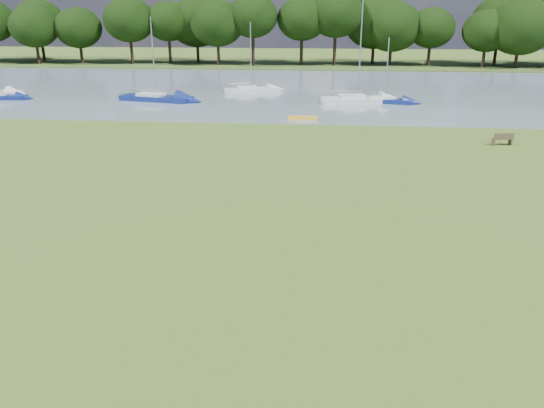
# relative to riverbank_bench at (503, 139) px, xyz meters

# --- Properties ---
(ground) EXTENTS (220.00, 220.00, 0.00)m
(ground) POSITION_rel_riverbank_bench_xyz_m (-14.47, -16.31, -0.45)
(ground) COLOR olive
(river) EXTENTS (220.00, 40.00, 0.10)m
(river) POSITION_rel_riverbank_bench_xyz_m (-14.47, 25.69, -0.45)
(river) COLOR gray
(river) RESTS_ON ground
(far_bank) EXTENTS (220.00, 20.00, 0.40)m
(far_bank) POSITION_rel_riverbank_bench_xyz_m (-14.47, 55.69, -0.45)
(far_bank) COLOR #4C6626
(far_bank) RESTS_ON ground
(riverbank_bench) EXTENTS (1.50, 0.68, 0.89)m
(riverbank_bench) POSITION_rel_riverbank_bench_xyz_m (0.00, 0.00, 0.00)
(riverbank_bench) COLOR brown
(riverbank_bench) RESTS_ON ground
(kayak) EXTENTS (2.59, 0.72, 0.26)m
(kayak) POSITION_rel_riverbank_bench_xyz_m (-14.37, 7.69, -0.27)
(kayak) COLOR yellow
(kayak) RESTS_ON river
(tree_line) EXTENTS (159.79, 10.01, 12.12)m
(tree_line) POSITION_rel_riverbank_bench_xyz_m (-6.13, 51.69, 6.71)
(tree_line) COLOR black
(tree_line) RESTS_ON far_bank
(sailboat_1) EXTENTS (7.89, 3.70, 8.27)m
(sailboat_1) POSITION_rel_riverbank_bench_xyz_m (-29.99, 16.05, 0.05)
(sailboat_1) COLOR navy
(sailboat_1) RESTS_ON river
(sailboat_2) EXTENTS (5.64, 2.70, 6.37)m
(sailboat_2) POSITION_rel_riverbank_bench_xyz_m (-6.49, 16.98, -0.01)
(sailboat_2) COLOR navy
(sailboat_2) RESTS_ON river
(sailboat_3) EXTENTS (5.07, 1.71, 7.23)m
(sailboat_3) POSITION_rel_riverbank_bench_xyz_m (-46.46, 15.44, 0.02)
(sailboat_3) COLOR navy
(sailboat_3) RESTS_ON river
(sailboat_4) EXTENTS (7.50, 3.35, 10.25)m
(sailboat_4) POSITION_rel_riverbank_bench_xyz_m (-9.25, 16.80, 0.11)
(sailboat_4) COLOR silver
(sailboat_4) RESTS_ON river
(sailboat_6) EXTENTS (6.23, 3.83, 7.60)m
(sailboat_6) POSITION_rel_riverbank_bench_xyz_m (-20.93, 22.84, 0.03)
(sailboat_6) COLOR silver
(sailboat_6) RESTS_ON river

